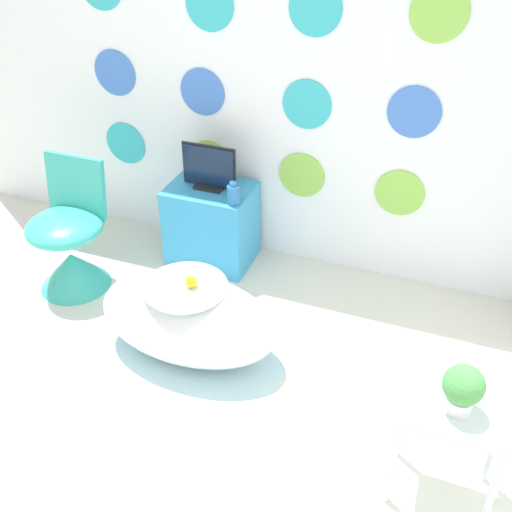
% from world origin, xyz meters
% --- Properties ---
extents(ground_plane, '(12.00, 12.00, 0.00)m').
position_xyz_m(ground_plane, '(0.00, 0.00, 0.00)').
color(ground_plane, silver).
extents(wall_back_dotted, '(4.67, 0.05, 2.60)m').
position_xyz_m(wall_back_dotted, '(-0.00, 2.10, 1.30)').
color(wall_back_dotted, white).
rests_on(wall_back_dotted, ground_plane).
extents(rug, '(1.17, 0.98, 0.01)m').
position_xyz_m(rug, '(-0.00, 0.89, 0.00)').
color(rug, silver).
rests_on(rug, ground_plane).
extents(bathtub, '(1.02, 0.55, 0.47)m').
position_xyz_m(bathtub, '(0.03, 0.97, 0.24)').
color(bathtub, white).
rests_on(bathtub, ground_plane).
extents(rubber_duck, '(0.06, 0.07, 0.07)m').
position_xyz_m(rubber_duck, '(0.07, 0.96, 0.51)').
color(rubber_duck, yellow).
rests_on(rubber_duck, bathtub).
extents(chair, '(0.47, 0.47, 0.83)m').
position_xyz_m(chair, '(-0.94, 1.27, 0.28)').
color(chair, '#38B2A3').
rests_on(chair, ground_plane).
extents(tv_cabinet, '(0.55, 0.41, 0.55)m').
position_xyz_m(tv_cabinet, '(-0.23, 1.85, 0.28)').
color(tv_cabinet, '#389ED6').
rests_on(tv_cabinet, ground_plane).
extents(tv, '(0.36, 0.12, 0.29)m').
position_xyz_m(tv, '(-0.23, 1.85, 0.68)').
color(tv, black).
rests_on(tv, tv_cabinet).
extents(vase, '(0.08, 0.08, 0.15)m').
position_xyz_m(vase, '(-0.01, 1.72, 0.62)').
color(vase, '#2D72B7').
rests_on(vase, tv_cabinet).
extents(side_table, '(0.45, 0.31, 0.52)m').
position_xyz_m(side_table, '(1.44, 0.55, 0.41)').
color(side_table, silver).
rests_on(side_table, ground_plane).
extents(potted_plant_left, '(0.16, 0.16, 0.22)m').
position_xyz_m(potted_plant_left, '(1.44, 0.55, 0.65)').
color(potted_plant_left, white).
rests_on(potted_plant_left, side_table).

